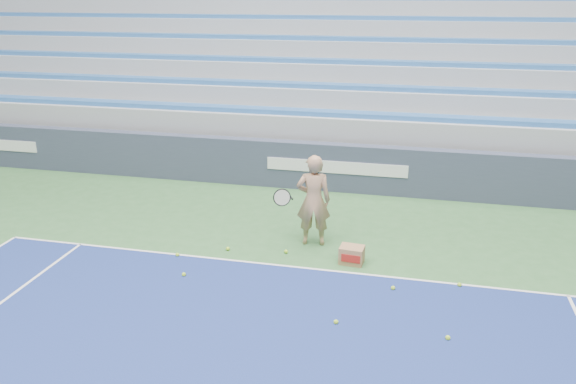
# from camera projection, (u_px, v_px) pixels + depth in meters

# --- Properties ---
(sponsor_barrier) EXTENTS (30.00, 0.32, 1.10)m
(sponsor_barrier) POSITION_uv_depth(u_px,v_px,m) (337.00, 167.00, 12.82)
(sponsor_barrier) COLOR #353D52
(sponsor_barrier) RESTS_ON ground
(bleachers) EXTENTS (31.00, 9.15, 7.30)m
(bleachers) POSITION_uv_depth(u_px,v_px,m) (365.00, 59.00, 17.46)
(bleachers) COLOR #9A9DA2
(bleachers) RESTS_ON ground
(tennis_player) EXTENTS (0.94, 0.87, 1.68)m
(tennis_player) POSITION_uv_depth(u_px,v_px,m) (313.00, 200.00, 9.98)
(tennis_player) COLOR tan
(tennis_player) RESTS_ON ground
(ball_box) EXTENTS (0.42, 0.34, 0.30)m
(ball_box) POSITION_uv_depth(u_px,v_px,m) (352.00, 255.00, 9.48)
(ball_box) COLOR #9A704A
(ball_box) RESTS_ON ground
(tennis_ball_0) EXTENTS (0.07, 0.07, 0.07)m
(tennis_ball_0) POSITION_uv_depth(u_px,v_px,m) (448.00, 338.00, 7.41)
(tennis_ball_0) COLOR #B3E22E
(tennis_ball_0) RESTS_ON ground
(tennis_ball_1) EXTENTS (0.07, 0.07, 0.07)m
(tennis_ball_1) POSITION_uv_depth(u_px,v_px,m) (177.00, 255.00, 9.74)
(tennis_ball_1) COLOR #B3E22E
(tennis_ball_1) RESTS_ON ground
(tennis_ball_2) EXTENTS (0.07, 0.07, 0.07)m
(tennis_ball_2) POSITION_uv_depth(u_px,v_px,m) (393.00, 288.00, 8.65)
(tennis_ball_2) COLOR #B3E22E
(tennis_ball_2) RESTS_ON ground
(tennis_ball_3) EXTENTS (0.07, 0.07, 0.07)m
(tennis_ball_3) POSITION_uv_depth(u_px,v_px,m) (460.00, 285.00, 8.75)
(tennis_ball_3) COLOR #B3E22E
(tennis_ball_3) RESTS_ON ground
(tennis_ball_4) EXTENTS (0.07, 0.07, 0.07)m
(tennis_ball_4) POSITION_uv_depth(u_px,v_px,m) (228.00, 249.00, 9.98)
(tennis_ball_4) COLOR #B3E22E
(tennis_ball_4) RESTS_ON ground
(tennis_ball_5) EXTENTS (0.07, 0.07, 0.07)m
(tennis_ball_5) POSITION_uv_depth(u_px,v_px,m) (336.00, 322.00, 7.77)
(tennis_ball_5) COLOR #B3E22E
(tennis_ball_5) RESTS_ON ground
(tennis_ball_6) EXTENTS (0.07, 0.07, 0.07)m
(tennis_ball_6) POSITION_uv_depth(u_px,v_px,m) (286.00, 252.00, 9.87)
(tennis_ball_6) COLOR #B3E22E
(tennis_ball_6) RESTS_ON ground
(tennis_ball_7) EXTENTS (0.07, 0.07, 0.07)m
(tennis_ball_7) POSITION_uv_depth(u_px,v_px,m) (184.00, 275.00, 9.07)
(tennis_ball_7) COLOR #B3E22E
(tennis_ball_7) RESTS_ON ground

